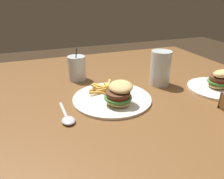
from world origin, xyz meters
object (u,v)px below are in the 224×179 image
(meal_plate_near, at_px, (114,96))
(spoon, at_px, (68,120))
(beer_glass, at_px, (160,69))
(juice_glass, at_px, (77,69))
(meal_plate_far, at_px, (218,84))

(meal_plate_near, distance_m, spoon, 0.22)
(beer_glass, relative_size, juice_glass, 0.97)
(meal_plate_near, height_order, juice_glass, juice_glass)
(beer_glass, height_order, meal_plate_far, beer_glass)
(juice_glass, distance_m, spoon, 0.39)
(meal_plate_near, height_order, meal_plate_far, meal_plate_near)
(meal_plate_near, relative_size, beer_glass, 1.99)
(meal_plate_near, bearing_deg, spoon, -67.56)
(meal_plate_far, bearing_deg, juice_glass, -120.97)
(beer_glass, bearing_deg, spoon, -69.09)
(beer_glass, distance_m, spoon, 0.50)
(spoon, bearing_deg, juice_glass, 160.70)
(meal_plate_near, bearing_deg, beer_glass, 109.72)
(beer_glass, relative_size, spoon, 0.89)
(beer_glass, height_order, juice_glass, juice_glass)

